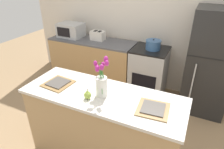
{
  "coord_description": "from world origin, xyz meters",
  "views": [
    {
      "loc": [
        0.87,
        -1.6,
        2.14
      ],
      "look_at": [
        0.0,
        0.25,
        1.05
      ],
      "focal_mm": 32.0,
      "sensor_mm": 36.0,
      "label": 1
    }
  ],
  "objects_px": {
    "stove_range": "(148,73)",
    "plate_setting_right": "(153,109)",
    "refrigerator": "(210,63)",
    "toaster": "(98,36)",
    "plate_setting_left": "(58,83)",
    "pear_figurine": "(88,95)",
    "cooking_pot": "(153,45)",
    "flower_vase": "(101,82)",
    "microwave": "(71,30)"
  },
  "relations": [
    {
      "from": "stove_range",
      "to": "plate_setting_right",
      "type": "height_order",
      "value": "plate_setting_right"
    },
    {
      "from": "refrigerator",
      "to": "toaster",
      "type": "height_order",
      "value": "refrigerator"
    },
    {
      "from": "stove_range",
      "to": "plate_setting_left",
      "type": "bearing_deg",
      "value": -112.35
    },
    {
      "from": "stove_range",
      "to": "toaster",
      "type": "relative_size",
      "value": 3.28
    },
    {
      "from": "refrigerator",
      "to": "plate_setting_left",
      "type": "distance_m",
      "value": 2.3
    },
    {
      "from": "toaster",
      "to": "stove_range",
      "type": "bearing_deg",
      "value": -2.65
    },
    {
      "from": "pear_figurine",
      "to": "plate_setting_right",
      "type": "distance_m",
      "value": 0.68
    },
    {
      "from": "cooking_pot",
      "to": "toaster",
      "type": "bearing_deg",
      "value": 177.63
    },
    {
      "from": "pear_figurine",
      "to": "plate_setting_right",
      "type": "relative_size",
      "value": 0.37
    },
    {
      "from": "flower_vase",
      "to": "toaster",
      "type": "xyz_separation_m",
      "value": [
        -0.97,
        1.67,
        -0.09
      ]
    },
    {
      "from": "pear_figurine",
      "to": "plate_setting_left",
      "type": "height_order",
      "value": "pear_figurine"
    },
    {
      "from": "stove_range",
      "to": "refrigerator",
      "type": "relative_size",
      "value": 0.55
    },
    {
      "from": "plate_setting_right",
      "to": "cooking_pot",
      "type": "bearing_deg",
      "value": 104.95
    },
    {
      "from": "toaster",
      "to": "microwave",
      "type": "relative_size",
      "value": 0.58
    },
    {
      "from": "stove_range",
      "to": "cooking_pot",
      "type": "height_order",
      "value": "cooking_pot"
    },
    {
      "from": "microwave",
      "to": "cooking_pot",
      "type": "bearing_deg",
      "value": 0.15
    },
    {
      "from": "plate_setting_left",
      "to": "plate_setting_right",
      "type": "xyz_separation_m",
      "value": [
        1.14,
        0.0,
        0.0
      ]
    },
    {
      "from": "flower_vase",
      "to": "pear_figurine",
      "type": "xyz_separation_m",
      "value": [
        -0.1,
        -0.12,
        -0.11
      ]
    },
    {
      "from": "plate_setting_left",
      "to": "cooking_pot",
      "type": "distance_m",
      "value": 1.78
    },
    {
      "from": "toaster",
      "to": "cooking_pot",
      "type": "relative_size",
      "value": 1.08
    },
    {
      "from": "flower_vase",
      "to": "pear_figurine",
      "type": "relative_size",
      "value": 3.67
    },
    {
      "from": "stove_range",
      "to": "toaster",
      "type": "xyz_separation_m",
      "value": [
        -1.06,
        0.05,
        0.55
      ]
    },
    {
      "from": "cooking_pot",
      "to": "stove_range",
      "type": "bearing_deg",
      "value": -173.65
    },
    {
      "from": "refrigerator",
      "to": "microwave",
      "type": "relative_size",
      "value": 3.48
    },
    {
      "from": "flower_vase",
      "to": "cooking_pot",
      "type": "distance_m",
      "value": 1.63
    },
    {
      "from": "cooking_pot",
      "to": "microwave",
      "type": "xyz_separation_m",
      "value": [
        -1.68,
        -0.0,
        0.05
      ]
    },
    {
      "from": "plate_setting_left",
      "to": "plate_setting_right",
      "type": "bearing_deg",
      "value": 0.0
    },
    {
      "from": "pear_figurine",
      "to": "flower_vase",
      "type": "bearing_deg",
      "value": 48.41
    },
    {
      "from": "refrigerator",
      "to": "cooking_pot",
      "type": "relative_size",
      "value": 6.46
    },
    {
      "from": "flower_vase",
      "to": "microwave",
      "type": "height_order",
      "value": "flower_vase"
    },
    {
      "from": "plate_setting_right",
      "to": "toaster",
      "type": "xyz_separation_m",
      "value": [
        -1.53,
        1.68,
        0.06
      ]
    },
    {
      "from": "refrigerator",
      "to": "plate_setting_right",
      "type": "bearing_deg",
      "value": -106.38
    },
    {
      "from": "refrigerator",
      "to": "cooking_pot",
      "type": "bearing_deg",
      "value": 179.81
    },
    {
      "from": "cooking_pot",
      "to": "microwave",
      "type": "bearing_deg",
      "value": -179.85
    },
    {
      "from": "refrigerator",
      "to": "flower_vase",
      "type": "distance_m",
      "value": 1.95
    },
    {
      "from": "microwave",
      "to": "pear_figurine",
      "type": "bearing_deg",
      "value": -50.29
    },
    {
      "from": "pear_figurine",
      "to": "microwave",
      "type": "height_order",
      "value": "microwave"
    },
    {
      "from": "stove_range",
      "to": "toaster",
      "type": "distance_m",
      "value": 1.19
    },
    {
      "from": "pear_figurine",
      "to": "microwave",
      "type": "relative_size",
      "value": 0.25
    },
    {
      "from": "stove_range",
      "to": "flower_vase",
      "type": "bearing_deg",
      "value": -93.29
    },
    {
      "from": "pear_figurine",
      "to": "plate_setting_right",
      "type": "xyz_separation_m",
      "value": [
        0.67,
        0.11,
        -0.04
      ]
    },
    {
      "from": "refrigerator",
      "to": "flower_vase",
      "type": "relative_size",
      "value": 3.73
    },
    {
      "from": "cooking_pot",
      "to": "plate_setting_right",
      "type": "bearing_deg",
      "value": -75.05
    },
    {
      "from": "toaster",
      "to": "cooking_pot",
      "type": "distance_m",
      "value": 1.09
    },
    {
      "from": "plate_setting_left",
      "to": "microwave",
      "type": "relative_size",
      "value": 0.68
    },
    {
      "from": "stove_range",
      "to": "refrigerator",
      "type": "distance_m",
      "value": 1.02
    },
    {
      "from": "pear_figurine",
      "to": "plate_setting_left",
      "type": "relative_size",
      "value": 0.37
    },
    {
      "from": "plate_setting_left",
      "to": "toaster",
      "type": "height_order",
      "value": "toaster"
    },
    {
      "from": "flower_vase",
      "to": "plate_setting_left",
      "type": "distance_m",
      "value": 0.6
    },
    {
      "from": "flower_vase",
      "to": "toaster",
      "type": "height_order",
      "value": "flower_vase"
    }
  ]
}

